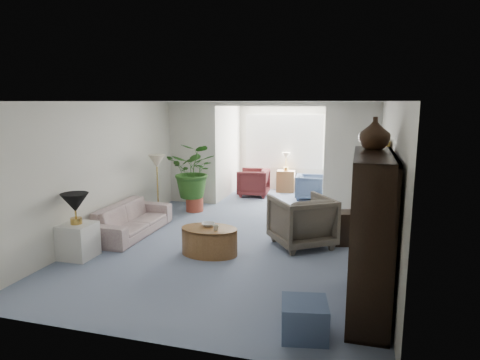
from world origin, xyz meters
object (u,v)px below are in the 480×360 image
(coffee_cup, at_px, (216,228))
(entertainment_cabinet, at_px, (370,234))
(coffee_table, at_px, (209,241))
(wingback_chair, at_px, (302,221))
(side_table_dark, at_px, (343,228))
(sofa, at_px, (132,219))
(plant_pot, at_px, (195,204))
(framed_picture, at_px, (387,157))
(coffee_bowl, at_px, (208,224))
(cabinet_urn, at_px, (375,133))
(sunroom_chair_blue, at_px, (309,187))
(table_lamp, at_px, (75,203))
(ottoman, at_px, (304,319))
(sunroom_table, at_px, (286,181))
(sunroom_chair_maroon, at_px, (253,182))
(floor_lamp, at_px, (157,161))
(end_table, at_px, (78,241))

(coffee_cup, bearing_deg, entertainment_cabinet, -26.02)
(coffee_cup, bearing_deg, coffee_table, 146.31)
(wingback_chair, relative_size, side_table_dark, 1.67)
(sofa, bearing_deg, side_table_dark, -82.75)
(coffee_table, relative_size, plant_pot, 2.37)
(framed_picture, distance_m, entertainment_cabinet, 1.68)
(coffee_bowl, bearing_deg, cabinet_urn, -18.35)
(sunroom_chair_blue, bearing_deg, table_lamp, 145.55)
(coffee_table, xyz_separation_m, sunroom_chair_blue, (1.12, 4.53, 0.09))
(ottoman, bearing_deg, plant_pot, 123.96)
(coffee_bowl, height_order, sunroom_table, sunroom_table)
(sunroom_table, bearing_deg, sunroom_chair_blue, -45.00)
(entertainment_cabinet, bearing_deg, sunroom_chair_blue, 103.34)
(coffee_bowl, relative_size, sunroom_chair_maroon, 0.28)
(framed_picture, height_order, sofa, framed_picture)
(framed_picture, bearing_deg, sofa, 175.17)
(floor_lamp, relative_size, entertainment_cabinet, 0.19)
(coffee_table, distance_m, coffee_cup, 0.32)
(table_lamp, relative_size, coffee_bowl, 1.97)
(sunroom_chair_blue, height_order, sunroom_chair_maroon, sunroom_chair_maroon)
(side_table_dark, distance_m, cabinet_urn, 2.65)
(coffee_table, xyz_separation_m, entertainment_cabinet, (2.49, -1.24, 0.73))
(entertainment_cabinet, height_order, ottoman, entertainment_cabinet)
(end_table, bearing_deg, sofa, 81.57)
(sunroom_chair_maroon, bearing_deg, sofa, -23.75)
(floor_lamp, distance_m, sunroom_chair_maroon, 3.21)
(floor_lamp, xyz_separation_m, plant_pot, (0.54, 0.77, -1.09))
(framed_picture, bearing_deg, coffee_cup, -172.36)
(end_table, xyz_separation_m, cabinet_urn, (4.49, -0.02, 1.83))
(coffee_bowl, height_order, side_table_dark, side_table_dark)
(framed_picture, bearing_deg, wingback_chair, 155.28)
(sunroom_table, bearing_deg, wingback_chair, -76.80)
(end_table, xyz_separation_m, sunroom_chair_blue, (3.12, 5.26, 0.04))
(framed_picture, distance_m, coffee_bowl, 3.03)
(coffee_cup, height_order, sunroom_chair_blue, sunroom_chair_blue)
(coffee_table, relative_size, sunroom_chair_maroon, 1.18)
(end_table, height_order, cabinet_urn, cabinet_urn)
(framed_picture, relative_size, end_table, 0.88)
(coffee_table, bearing_deg, framed_picture, 5.14)
(coffee_bowl, height_order, sunroom_chair_maroon, sunroom_chair_maroon)
(side_table_dark, xyz_separation_m, sunroom_table, (-1.74, 4.13, 0.01))
(cabinet_urn, height_order, sunroom_table, cabinet_urn)
(coffee_cup, distance_m, wingback_chair, 1.58)
(ottoman, relative_size, sunroom_chair_blue, 0.69)
(side_table_dark, distance_m, sunroom_chair_maroon, 4.20)
(coffee_table, xyz_separation_m, plant_pot, (-1.30, 2.58, -0.07))
(wingback_chair, relative_size, sunroom_table, 1.62)
(end_table, height_order, wingback_chair, wingback_chair)
(coffee_table, height_order, coffee_bowl, coffee_bowl)
(entertainment_cabinet, relative_size, sunroom_chair_blue, 2.72)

